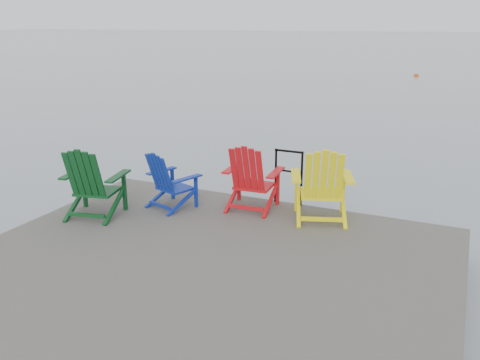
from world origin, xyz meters
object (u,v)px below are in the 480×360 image
at_px(buoy_b, 416,76).
at_px(chair_red, 251,177).
at_px(chair_green, 92,182).
at_px(chair_blue, 169,180).
at_px(handrail, 289,172).
at_px(chair_yellow, 322,184).

bearing_deg(buoy_b, chair_red, -89.13).
bearing_deg(chair_green, chair_blue, 30.76).
bearing_deg(chair_red, chair_blue, -162.56).
relative_size(handrail, chair_blue, 0.98).
xyz_separation_m(chair_yellow, buoy_b, (-1.56, 27.99, -1.07)).
bearing_deg(chair_blue, chair_yellow, 29.82).
xyz_separation_m(chair_green, chair_yellow, (3.19, 1.27, 0.02)).
relative_size(chair_blue, chair_yellow, 0.81).
height_order(chair_blue, chair_red, chair_red).
distance_m(handrail, buoy_b, 27.53).
distance_m(chair_red, buoy_b, 28.01).
height_order(handrail, chair_red, chair_red).
bearing_deg(chair_red, buoy_b, 86.89).
bearing_deg(chair_yellow, chair_blue, 171.76).
xyz_separation_m(chair_green, chair_blue, (0.85, 0.80, -0.09)).
xyz_separation_m(handrail, chair_red, (-0.45, -0.49, -0.01)).
height_order(chair_green, chair_blue, chair_green).
relative_size(chair_blue, buoy_b, 2.74).
height_order(handrail, chair_yellow, chair_yellow).
distance_m(handrail, chair_red, 0.66).
distance_m(chair_red, chair_yellow, 1.14).
relative_size(chair_yellow, buoy_b, 3.36).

